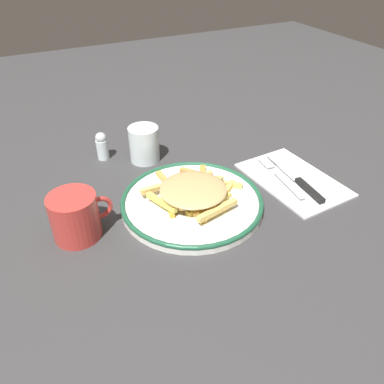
# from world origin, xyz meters

# --- Properties ---
(ground_plane) EXTENTS (2.60, 2.60, 0.00)m
(ground_plane) POSITION_xyz_m (0.00, 0.00, 0.00)
(ground_plane) COLOR #343435
(plate) EXTENTS (0.29, 0.29, 0.02)m
(plate) POSITION_xyz_m (0.00, 0.00, 0.01)
(plate) COLOR white
(plate) RESTS_ON ground_plane
(fries_heap) EXTENTS (0.21, 0.21, 0.04)m
(fries_heap) POSITION_xyz_m (0.00, -0.00, 0.04)
(fries_heap) COLOR #F1C858
(fries_heap) RESTS_ON plate
(napkin) EXTENTS (0.17, 0.25, 0.01)m
(napkin) POSITION_xyz_m (0.25, -0.02, 0.00)
(napkin) COLOR white
(napkin) RESTS_ON ground_plane
(fork) EXTENTS (0.04, 0.18, 0.01)m
(fork) POSITION_xyz_m (0.22, -0.01, 0.01)
(fork) COLOR silver
(fork) RESTS_ON napkin
(knife) EXTENTS (0.03, 0.21, 0.01)m
(knife) POSITION_xyz_m (0.25, -0.04, 0.01)
(knife) COLOR black
(knife) RESTS_ON napkin
(water_glass) EXTENTS (0.07, 0.07, 0.09)m
(water_glass) POSITION_xyz_m (-0.02, 0.22, 0.04)
(water_glass) COLOR silver
(water_glass) RESTS_ON ground_plane
(coffee_mug) EXTENTS (0.12, 0.09, 0.09)m
(coffee_mug) POSITION_xyz_m (-0.23, 0.01, 0.04)
(coffee_mug) COLOR #BB3630
(coffee_mug) RESTS_ON ground_plane
(salt_shaker) EXTENTS (0.03, 0.03, 0.07)m
(salt_shaker) POSITION_xyz_m (-0.11, 0.27, 0.04)
(salt_shaker) COLOR silver
(salt_shaker) RESTS_ON ground_plane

